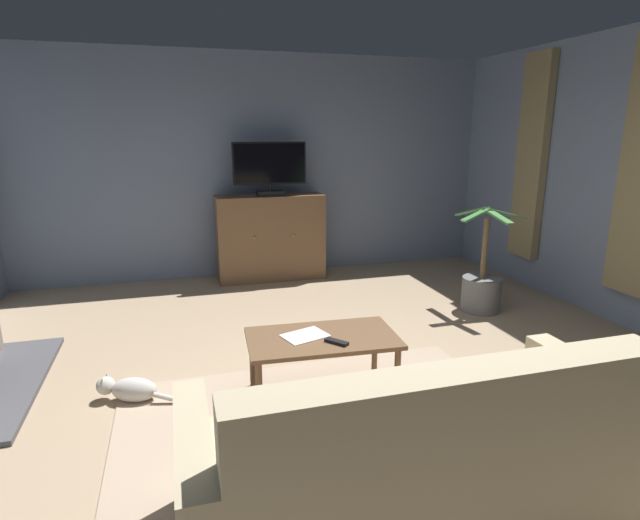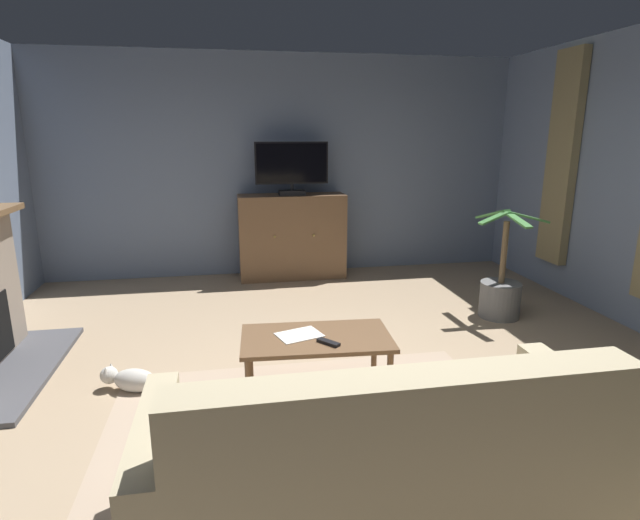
# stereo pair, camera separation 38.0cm
# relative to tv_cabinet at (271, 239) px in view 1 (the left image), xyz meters

# --- Properties ---
(ground_plane) EXTENTS (6.70, 7.38, 0.04)m
(ground_plane) POSITION_rel_tv_cabinet_xyz_m (-0.06, -3.09, -0.54)
(ground_plane) COLOR tan
(wall_back) EXTENTS (6.70, 0.10, 2.81)m
(wall_back) POSITION_rel_tv_cabinet_xyz_m (-0.06, 0.35, 0.89)
(wall_back) COLOR slate
(wall_back) RESTS_ON ground_plane
(curtain_panel_far) EXTENTS (0.10, 0.44, 2.36)m
(curtain_panel_far) POSITION_rel_tv_cabinet_xyz_m (2.93, -1.11, 1.03)
(curtain_panel_far) COLOR #8E7F56
(rug_central) EXTENTS (2.62, 1.76, 0.01)m
(rug_central) POSITION_rel_tv_cabinet_xyz_m (-0.32, -3.43, -0.51)
(rug_central) COLOR tan
(rug_central) RESTS_ON ground_plane
(tv_cabinet) EXTENTS (1.35, 0.46, 1.08)m
(tv_cabinet) POSITION_rel_tv_cabinet_xyz_m (0.00, 0.00, 0.00)
(tv_cabinet) COLOR #4A3523
(tv_cabinet) RESTS_ON ground_plane
(television) EXTENTS (0.90, 0.20, 0.65)m
(television) POSITION_rel_tv_cabinet_xyz_m (-0.00, -0.05, 0.91)
(television) COLOR black
(television) RESTS_ON tv_cabinet
(coffee_table) EXTENTS (1.08, 0.65, 0.46)m
(coffee_table) POSITION_rel_tv_cabinet_xyz_m (-0.22, -3.08, -0.11)
(coffee_table) COLOR brown
(coffee_table) RESTS_ON ground_plane
(tv_remote) EXTENTS (0.15, 0.16, 0.02)m
(tv_remote) POSITION_rel_tv_cabinet_xyz_m (-0.17, -3.22, -0.04)
(tv_remote) COLOR black
(tv_remote) RESTS_ON coffee_table
(folded_newspaper) EXTENTS (0.35, 0.30, 0.01)m
(folded_newspaper) POSITION_rel_tv_cabinet_xyz_m (-0.34, -3.04, -0.05)
(folded_newspaper) COLOR silver
(folded_newspaper) RESTS_ON coffee_table
(sofa_floral) EXTENTS (2.18, 0.89, 0.96)m
(sofa_floral) POSITION_rel_tv_cabinet_xyz_m (-0.14, -4.39, -0.19)
(sofa_floral) COLOR tan
(sofa_floral) RESTS_ON ground_plane
(potted_plant_on_hearth_side) EXTENTS (0.73, 0.79, 1.11)m
(potted_plant_on_hearth_side) POSITION_rel_tv_cabinet_xyz_m (1.90, -1.82, -0.29)
(potted_plant_on_hearth_side) COLOR slate
(potted_plant_on_hearth_side) RESTS_ON ground_plane
(cat) EXTENTS (0.60, 0.31, 0.19)m
(cat) POSITION_rel_tv_cabinet_xyz_m (-1.54, -2.76, -0.43)
(cat) COLOR beige
(cat) RESTS_ON ground_plane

